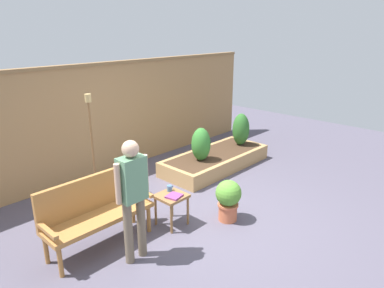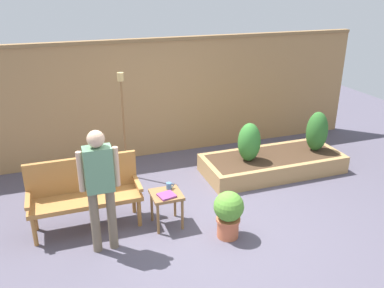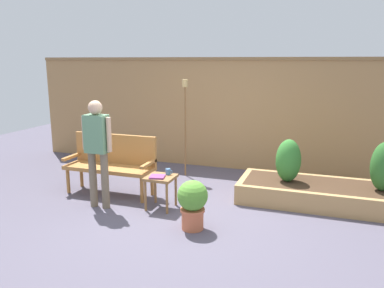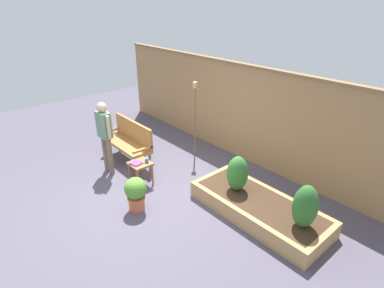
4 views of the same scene
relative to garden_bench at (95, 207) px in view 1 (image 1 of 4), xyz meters
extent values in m
plane|color=#514C5B|center=(1.39, -0.54, -0.54)|extent=(14.00, 14.00, 0.00)
cube|color=#A37A4C|center=(1.39, 2.06, 0.51)|extent=(8.40, 0.10, 2.10)
cube|color=olive|center=(1.39, 2.06, 1.59)|extent=(8.40, 0.14, 0.06)
cylinder|color=#A87038|center=(0.66, 0.08, -0.34)|extent=(0.06, 0.06, 0.40)
cylinder|color=#A87038|center=(0.66, -0.28, -0.34)|extent=(0.06, 0.06, 0.40)
cylinder|color=#A87038|center=(-0.66, 0.08, -0.34)|extent=(0.06, 0.06, 0.40)
cylinder|color=#A87038|center=(-0.66, -0.28, -0.34)|extent=(0.06, 0.06, 0.40)
cube|color=#A87038|center=(0.00, -0.10, -0.11)|extent=(1.44, 0.48, 0.06)
cube|color=#A87038|center=(0.00, 0.11, 0.16)|extent=(1.44, 0.06, 0.48)
cube|color=#A87038|center=(-0.69, -0.10, 0.02)|extent=(0.06, 0.48, 0.04)
cube|color=#A87038|center=(0.69, -0.10, 0.02)|extent=(0.06, 0.48, 0.04)
cylinder|color=olive|center=(1.18, -0.21, -0.32)|extent=(0.04, 0.04, 0.44)
cylinder|color=olive|center=(1.18, -0.54, -0.32)|extent=(0.04, 0.04, 0.44)
cylinder|color=olive|center=(0.85, -0.21, -0.32)|extent=(0.04, 0.04, 0.44)
cylinder|color=olive|center=(0.85, -0.54, -0.32)|extent=(0.04, 0.04, 0.44)
cube|color=olive|center=(1.02, -0.37, -0.08)|extent=(0.40, 0.40, 0.04)
cylinder|color=teal|center=(1.08, -0.26, -0.02)|extent=(0.07, 0.07, 0.09)
torus|color=teal|center=(1.12, -0.26, -0.02)|extent=(0.06, 0.01, 0.06)
cube|color=#7F3875|center=(1.00, -0.45, -0.05)|extent=(0.24, 0.23, 0.03)
cylinder|color=#C66642|center=(1.68, -0.89, -0.43)|extent=(0.28, 0.28, 0.24)
cylinder|color=#C66642|center=(1.68, -0.89, -0.29)|extent=(0.31, 0.31, 0.04)
sphere|color=#569333|center=(1.68, -0.89, -0.10)|extent=(0.39, 0.39, 0.39)
cube|color=#AD8451|center=(3.19, 0.14, -0.39)|extent=(2.40, 0.09, 0.30)
cube|color=#AD8451|center=(3.19, 1.05, -0.39)|extent=(2.40, 0.09, 0.30)
cube|color=#AD8451|center=(2.03, 0.60, -0.39)|extent=(0.09, 0.82, 0.30)
cube|color=#AD8451|center=(4.34, 0.60, -0.39)|extent=(0.09, 0.82, 0.30)
cube|color=#422D1E|center=(3.19, 0.60, -0.39)|extent=(2.22, 0.82, 0.30)
cylinder|color=brown|center=(2.70, 0.57, -0.21)|extent=(0.04, 0.04, 0.06)
ellipsoid|color=#33752D|center=(2.70, 0.57, 0.08)|extent=(0.37, 0.37, 0.65)
cylinder|color=brown|center=(4.00, 0.57, -0.21)|extent=(0.04, 0.04, 0.06)
ellipsoid|color=#2D6628|center=(4.00, 0.57, 0.11)|extent=(0.37, 0.37, 0.70)
cylinder|color=brown|center=(0.78, 1.27, 0.27)|extent=(0.03, 0.03, 1.64)
cylinder|color=tan|center=(0.78, 1.27, 1.16)|extent=(0.10, 0.10, 0.13)
cylinder|color=#70604C|center=(0.26, -0.63, -0.13)|extent=(0.11, 0.11, 0.82)
cylinder|color=#70604C|center=(0.06, -0.63, -0.13)|extent=(0.11, 0.11, 0.82)
cube|color=#5B8966|center=(0.16, -0.63, 0.55)|extent=(0.32, 0.20, 0.54)
cylinder|color=tan|center=(0.36, -0.63, 0.55)|extent=(0.07, 0.07, 0.49)
cylinder|color=tan|center=(-0.04, -0.63, 0.55)|extent=(0.07, 0.07, 0.49)
sphere|color=tan|center=(0.16, -0.63, 0.92)|extent=(0.20, 0.20, 0.20)
camera|label=1|loc=(-2.08, -3.71, 2.22)|focal=32.77mm
camera|label=2|loc=(-0.20, -4.87, 2.54)|focal=37.55mm
camera|label=3|loc=(3.20, -5.22, 1.56)|focal=36.20mm
camera|label=4|loc=(5.71, -3.10, 2.87)|focal=29.01mm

